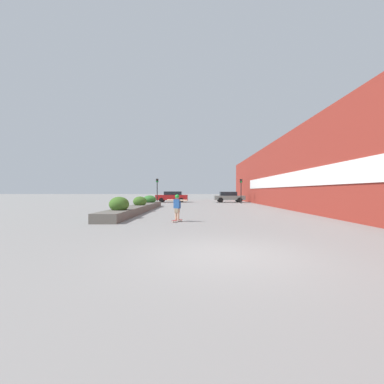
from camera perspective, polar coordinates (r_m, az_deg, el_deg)
name	(u,v)px	position (r m, az deg, el deg)	size (l,w,h in m)	color
ground_plane	(228,254)	(6.34, 8.08, -13.58)	(300.00, 300.00, 0.00)	gray
building_wall_right	(282,173)	(24.64, 19.44, 3.98)	(0.67, 48.65, 6.36)	maroon
planter_box	(139,207)	(19.84, -11.68, -3.21)	(1.35, 15.28, 1.21)	#605B54
skateboard	(177,220)	(12.78, -3.33, -6.32)	(0.51, 0.73, 0.10)	maroon
skateboarder	(177,204)	(12.71, -3.33, -2.79)	(1.06, 0.64, 1.26)	tan
car_leftmost	(172,197)	(36.27, -4.43, -1.01)	(4.43, 2.07, 1.51)	maroon
car_center_left	(229,197)	(35.99, 8.22, -1.05)	(4.17, 1.87, 1.47)	slate
car_center_right	(295,197)	(40.37, 21.86, -0.94)	(3.86, 1.94, 1.48)	navy
traffic_light_left	(157,186)	(32.90, -7.75, 1.26)	(0.28, 0.30, 3.14)	black
traffic_light_right	(241,187)	(32.78, 10.85, 1.20)	(0.28, 0.30, 3.08)	black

